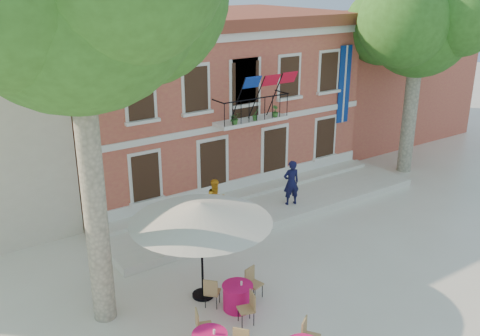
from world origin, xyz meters
The scene contains 9 objects.
ground centered at (0.00, 0.00, 0.00)m, with size 90.00×90.00×0.00m, color beige.
main_building centered at (2.00, 9.99, 3.78)m, with size 13.50×9.59×7.50m.
neighbor_east centered at (14.00, 11.00, 3.22)m, with size 9.40×9.40×6.40m.
terrace centered at (2.00, 4.40, 0.15)m, with size 14.00×3.40×0.30m, color silver.
plane_tree_east centered at (10.37, 4.23, 6.92)m, with size 4.79×4.79×9.41m.
patio_umbrella centered at (-3.45, 0.39, 2.75)m, with size 4.12×4.12×3.06m.
pedestrian_navy centered at (2.68, 3.69, 1.23)m, with size 0.68×0.45×1.87m, color #0F1033.
pedestrian_orange centered at (-0.63, 4.13, 1.12)m, with size 0.80×0.62×1.64m, color orange.
cafe_table_0 centered at (-2.95, -0.72, 0.43)m, with size 1.80×1.82×0.95m.
Camera 1 is at (-10.35, -11.63, 9.13)m, focal length 40.00 mm.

